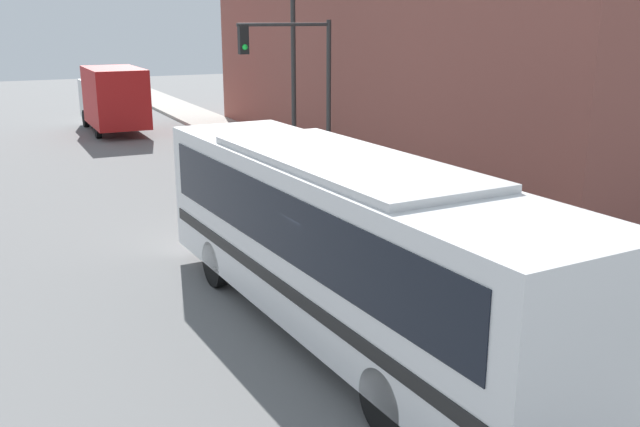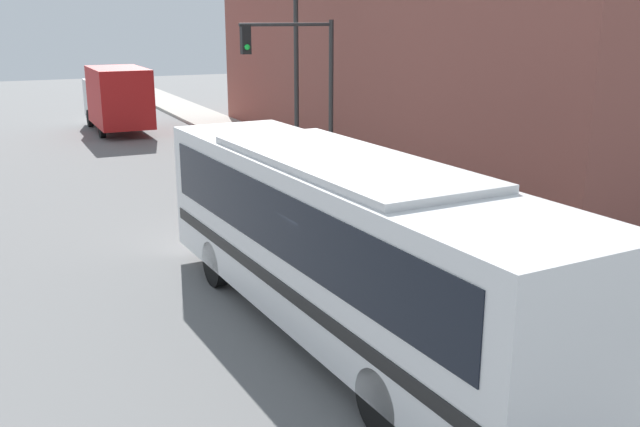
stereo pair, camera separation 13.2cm
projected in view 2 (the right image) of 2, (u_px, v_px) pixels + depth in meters
The scene contains 9 objects.
ground_plane at pixel (331, 327), 13.38m from camera, with size 120.00×120.00×0.00m, color slate.
sidewalk at pixel (254, 140), 33.18m from camera, with size 2.62×70.00×0.16m.
building_facade at pixel (399, 39), 28.83m from camera, with size 6.00×26.82×9.54m.
city_bus at pixel (341, 235), 12.55m from camera, with size 3.14×11.23×3.32m.
delivery_truck at pixel (117, 97), 35.66m from camera, with size 2.46×6.73×3.23m.
fire_hydrant at pixel (471, 230), 17.56m from camera, with size 0.25×0.34×0.75m.
traffic_light_pole at pixel (301, 73), 23.41m from camera, with size 3.28×0.35×5.37m.
parking_meter at pixel (355, 167), 22.75m from camera, with size 0.14×0.14×1.23m.
street_lamp at pixel (287, 47), 26.34m from camera, with size 2.81×0.28×7.33m.
Camera 2 is at (-5.44, -11.07, 5.62)m, focal length 40.00 mm.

